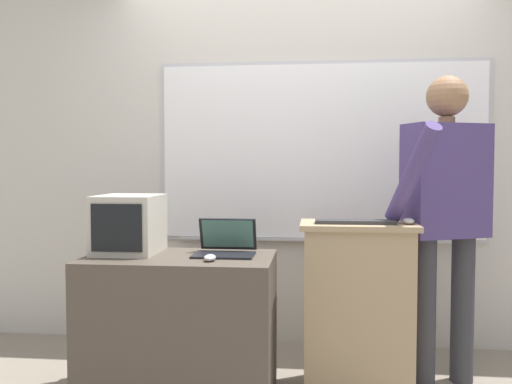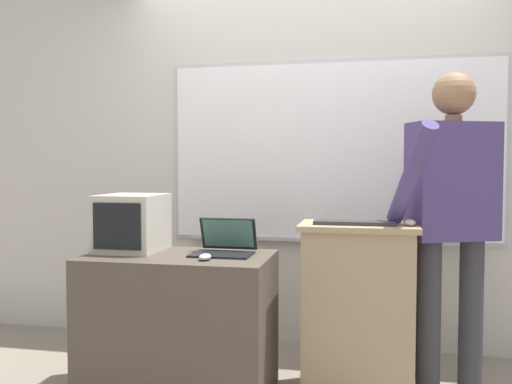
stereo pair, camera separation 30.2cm
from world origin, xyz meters
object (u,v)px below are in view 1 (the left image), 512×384
object	(u,v)px
person_presenter	(446,205)
laptop	(226,244)
lectern_podium	(357,306)
computer_mouse_by_keyboard	(408,221)
crt_monitor	(129,224)
side_desk	(180,326)
computer_mouse_by_laptop	(210,258)
wireless_keyboard	(355,222)

from	to	relation	value
person_presenter	laptop	size ratio (longest dim) A/B	5.39
lectern_podium	computer_mouse_by_keyboard	size ratio (longest dim) A/B	9.39
crt_monitor	side_desk	bearing A→B (deg)	-14.27
lectern_podium	computer_mouse_by_laptop	xyz separation A→B (m)	(-0.77, -0.32, 0.31)
wireless_keyboard	laptop	bearing A→B (deg)	-176.90
side_desk	computer_mouse_by_keyboard	xyz separation A→B (m)	(1.22, 0.14, 0.57)
side_desk	person_presenter	bearing A→B (deg)	12.12
side_desk	computer_mouse_by_keyboard	size ratio (longest dim) A/B	10.10
computer_mouse_by_laptop	crt_monitor	bearing A→B (deg)	157.09
laptop	wireless_keyboard	distance (m)	0.71
person_presenter	computer_mouse_by_keyboard	distance (m)	0.30
laptop	computer_mouse_by_keyboard	size ratio (longest dim) A/B	3.26
person_presenter	side_desk	bearing A→B (deg)	169.51
computer_mouse_by_keyboard	wireless_keyboard	bearing A→B (deg)	-178.61
computer_mouse_by_laptop	crt_monitor	world-z (taller)	crt_monitor
computer_mouse_by_keyboard	person_presenter	bearing A→B (deg)	36.37
lectern_podium	side_desk	world-z (taller)	lectern_podium
computer_mouse_by_keyboard	computer_mouse_by_laptop	bearing A→B (deg)	-165.13
computer_mouse_by_laptop	computer_mouse_by_keyboard	distance (m)	1.08
lectern_podium	computer_mouse_by_laptop	world-z (taller)	lectern_podium
laptop	crt_monitor	bearing A→B (deg)	-178.08
laptop	lectern_podium	bearing A→B (deg)	6.95
person_presenter	wireless_keyboard	size ratio (longest dim) A/B	4.09
side_desk	crt_monitor	xyz separation A→B (m)	(-0.31, 0.08, 0.54)
person_presenter	lectern_podium	bearing A→B (deg)	171.85
laptop	computer_mouse_by_keyboard	xyz separation A→B (m)	(0.99, 0.05, 0.13)
computer_mouse_by_keyboard	laptop	bearing A→B (deg)	-177.39
side_desk	wireless_keyboard	world-z (taller)	wireless_keyboard
crt_monitor	lectern_podium	bearing A→B (deg)	4.80
lectern_podium	laptop	distance (m)	0.81
crt_monitor	person_presenter	bearing A→B (deg)	7.58
lectern_podium	crt_monitor	world-z (taller)	crt_monitor
computer_mouse_by_laptop	laptop	bearing A→B (deg)	78.84
lectern_podium	crt_monitor	distance (m)	1.35
computer_mouse_by_laptop	person_presenter	bearing A→B (deg)	19.40
computer_mouse_by_laptop	computer_mouse_by_keyboard	xyz separation A→B (m)	(1.03, 0.27, 0.17)
lectern_podium	side_desk	size ratio (longest dim) A/B	0.93
wireless_keyboard	crt_monitor	distance (m)	1.25
laptop	computer_mouse_by_laptop	distance (m)	0.24
crt_monitor	computer_mouse_by_keyboard	bearing A→B (deg)	2.37
person_presenter	wireless_keyboard	bearing A→B (deg)	176.39
laptop	crt_monitor	distance (m)	0.56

